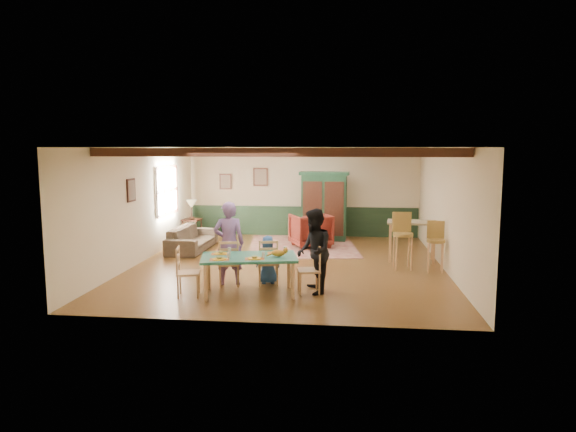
# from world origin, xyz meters

# --- Properties ---
(floor) EXTENTS (8.00, 8.00, 0.00)m
(floor) POSITION_xyz_m (0.00, 0.00, 0.00)
(floor) COLOR brown
(floor) RESTS_ON ground
(wall_back) EXTENTS (7.00, 0.02, 2.70)m
(wall_back) POSITION_xyz_m (0.00, 4.00, 1.35)
(wall_back) COLOR beige
(wall_back) RESTS_ON floor
(wall_left) EXTENTS (0.02, 8.00, 2.70)m
(wall_left) POSITION_xyz_m (-3.50, 0.00, 1.35)
(wall_left) COLOR beige
(wall_left) RESTS_ON floor
(wall_right) EXTENTS (0.02, 8.00, 2.70)m
(wall_right) POSITION_xyz_m (3.50, 0.00, 1.35)
(wall_right) COLOR beige
(wall_right) RESTS_ON floor
(ceiling) EXTENTS (7.00, 8.00, 0.02)m
(ceiling) POSITION_xyz_m (0.00, 0.00, 2.70)
(ceiling) COLOR white
(ceiling) RESTS_ON wall_back
(wainscot_back) EXTENTS (6.95, 0.03, 0.90)m
(wainscot_back) POSITION_xyz_m (0.00, 3.98, 0.45)
(wainscot_back) COLOR #1A311E
(wainscot_back) RESTS_ON floor
(ceiling_beam_front) EXTENTS (6.95, 0.16, 0.16)m
(ceiling_beam_front) POSITION_xyz_m (0.00, -2.30, 2.61)
(ceiling_beam_front) COLOR black
(ceiling_beam_front) RESTS_ON ceiling
(ceiling_beam_mid) EXTENTS (6.95, 0.16, 0.16)m
(ceiling_beam_mid) POSITION_xyz_m (0.00, 0.40, 2.61)
(ceiling_beam_mid) COLOR black
(ceiling_beam_mid) RESTS_ON ceiling
(ceiling_beam_back) EXTENTS (6.95, 0.16, 0.16)m
(ceiling_beam_back) POSITION_xyz_m (0.00, 3.00, 2.61)
(ceiling_beam_back) COLOR black
(ceiling_beam_back) RESTS_ON ceiling
(window_left) EXTENTS (0.06, 1.60, 1.30)m
(window_left) POSITION_xyz_m (-3.47, 1.70, 1.55)
(window_left) COLOR white
(window_left) RESTS_ON wall_left
(picture_left_wall) EXTENTS (0.04, 0.42, 0.52)m
(picture_left_wall) POSITION_xyz_m (-3.47, -0.60, 1.75)
(picture_left_wall) COLOR gray
(picture_left_wall) RESTS_ON wall_left
(picture_back_a) EXTENTS (0.45, 0.04, 0.55)m
(picture_back_a) POSITION_xyz_m (-1.30, 3.97, 1.80)
(picture_back_a) COLOR gray
(picture_back_a) RESTS_ON wall_back
(picture_back_b) EXTENTS (0.38, 0.04, 0.48)m
(picture_back_b) POSITION_xyz_m (-2.40, 3.97, 1.65)
(picture_back_b) COLOR gray
(picture_back_b) RESTS_ON wall_back
(dining_table) EXTENTS (1.88, 1.28, 0.72)m
(dining_table) POSITION_xyz_m (-0.45, -2.50, 0.36)
(dining_table) COLOR #206552
(dining_table) RESTS_ON floor
(dining_chair_far_left) EXTENTS (0.48, 0.49, 0.91)m
(dining_chair_far_left) POSITION_xyz_m (-0.96, -1.90, 0.46)
(dining_chair_far_left) COLOR tan
(dining_chair_far_left) RESTS_ON floor
(dining_chair_far_right) EXTENTS (0.48, 0.49, 0.91)m
(dining_chair_far_right) POSITION_xyz_m (-0.21, -1.75, 0.46)
(dining_chair_far_right) COLOR tan
(dining_chair_far_right) RESTS_ON floor
(dining_chair_end_left) EXTENTS (0.49, 0.48, 0.91)m
(dining_chair_end_left) POSITION_xyz_m (-1.53, -2.72, 0.46)
(dining_chair_end_left) COLOR tan
(dining_chair_end_left) RESTS_ON floor
(dining_chair_end_right) EXTENTS (0.49, 0.48, 0.91)m
(dining_chair_end_right) POSITION_xyz_m (0.63, -2.28, 0.46)
(dining_chair_end_right) COLOR tan
(dining_chair_end_right) RESTS_ON floor
(person_man) EXTENTS (0.67, 0.51, 1.66)m
(person_man) POSITION_xyz_m (-0.98, -1.83, 0.83)
(person_man) COLOR #835EA1
(person_man) RESTS_ON floor
(person_woman) EXTENTS (0.74, 0.87, 1.58)m
(person_woman) POSITION_xyz_m (0.73, -2.26, 0.79)
(person_woman) COLOR black
(person_woman) RESTS_ON floor
(person_child) EXTENTS (0.52, 0.39, 0.96)m
(person_child) POSITION_xyz_m (-0.23, -1.67, 0.48)
(person_child) COLOR #244E92
(person_child) RESTS_ON floor
(cat) EXTENTS (0.37, 0.20, 0.17)m
(cat) POSITION_xyz_m (0.09, -2.49, 0.81)
(cat) COLOR orange
(cat) RESTS_ON dining_table
(place_setting_near_left) EXTENTS (0.43, 0.36, 0.11)m
(place_setting_near_left) POSITION_xyz_m (-0.92, -2.84, 0.77)
(place_setting_near_left) COLOR yellow
(place_setting_near_left) RESTS_ON dining_table
(place_setting_near_center) EXTENTS (0.43, 0.36, 0.11)m
(place_setting_near_center) POSITION_xyz_m (-0.31, -2.72, 0.77)
(place_setting_near_center) COLOR yellow
(place_setting_near_center) RESTS_ON dining_table
(place_setting_far_left) EXTENTS (0.43, 0.36, 0.11)m
(place_setting_far_left) POSITION_xyz_m (-1.02, -2.37, 0.77)
(place_setting_far_left) COLOR yellow
(place_setting_far_left) RESTS_ON dining_table
(place_setting_far_right) EXTENTS (0.43, 0.36, 0.11)m
(place_setting_far_right) POSITION_xyz_m (0.02, -2.16, 0.77)
(place_setting_far_right) COLOR yellow
(place_setting_far_right) RESTS_ON dining_table
(area_rug) EXTENTS (3.27, 3.73, 0.01)m
(area_rug) POSITION_xyz_m (0.13, 2.31, 0.01)
(area_rug) COLOR tan
(area_rug) RESTS_ON floor
(armoire) EXTENTS (1.45, 0.65, 2.00)m
(armoire) POSITION_xyz_m (0.68, 3.27, 1.00)
(armoire) COLOR #153622
(armoire) RESTS_ON floor
(armchair) EXTENTS (1.31, 1.32, 0.91)m
(armchair) POSITION_xyz_m (0.36, 2.21, 0.46)
(armchair) COLOR #44100D
(armchair) RESTS_ON floor
(sofa) EXTENTS (0.88, 2.14, 0.62)m
(sofa) POSITION_xyz_m (-2.72, 1.45, 0.31)
(sofa) COLOR #413528
(sofa) RESTS_ON floor
(end_table) EXTENTS (0.54, 0.54, 0.61)m
(end_table) POSITION_xyz_m (-3.19, 2.96, 0.31)
(end_table) COLOR black
(end_table) RESTS_ON floor
(table_lamp) EXTENTS (0.31, 0.31, 0.56)m
(table_lamp) POSITION_xyz_m (-3.19, 2.96, 0.89)
(table_lamp) COLOR beige
(table_lamp) RESTS_ON end_table
(counter_table) EXTENTS (1.21, 0.78, 0.96)m
(counter_table) POSITION_xyz_m (2.88, 0.73, 0.48)
(counter_table) COLOR beige
(counter_table) RESTS_ON floor
(bar_stool_left) EXTENTS (0.48, 0.52, 1.26)m
(bar_stool_left) POSITION_xyz_m (2.57, -0.14, 0.63)
(bar_stool_left) COLOR #AC8A42
(bar_stool_left) RESTS_ON floor
(bar_stool_right) EXTENTS (0.44, 0.47, 1.11)m
(bar_stool_right) POSITION_xyz_m (3.26, -0.34, 0.55)
(bar_stool_right) COLOR #AC8A42
(bar_stool_right) RESTS_ON floor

